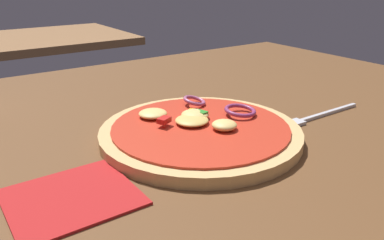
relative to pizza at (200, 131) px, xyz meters
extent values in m
cube|color=brown|center=(0.02, -0.01, -0.02)|extent=(1.18, 1.00, 0.03)
cylinder|color=tan|center=(0.00, 0.00, 0.00)|extent=(0.27, 0.27, 0.02)
cylinder|color=red|center=(0.00, 0.00, 0.01)|extent=(0.24, 0.24, 0.00)
ellipsoid|color=#EFCC72|center=(0.01, 0.03, 0.01)|extent=(0.04, 0.04, 0.01)
ellipsoid|color=#EFCC72|center=(-0.04, 0.06, 0.01)|extent=(0.04, 0.04, 0.01)
ellipsoid|color=#E5BC60|center=(-0.01, 0.01, 0.01)|extent=(0.05, 0.05, 0.01)
ellipsoid|color=#EFCC72|center=(0.02, -0.03, 0.01)|extent=(0.03, 0.03, 0.01)
torus|color=#B25984|center=(0.04, 0.07, 0.02)|extent=(0.05, 0.05, 0.01)
torus|color=#93386B|center=(0.07, 0.00, 0.02)|extent=(0.06, 0.06, 0.01)
cube|color=#2D8C28|center=(0.02, 0.02, 0.02)|extent=(0.01, 0.02, 0.01)
cube|color=orange|center=(0.02, 0.04, 0.01)|extent=(0.01, 0.01, 0.00)
cube|color=red|center=(-0.04, 0.02, 0.02)|extent=(0.02, 0.02, 0.01)
cube|color=silver|center=(0.22, -0.04, -0.01)|extent=(0.13, 0.01, 0.00)
cube|color=silver|center=(0.15, -0.04, -0.01)|extent=(0.02, 0.02, 0.00)
cube|color=silver|center=(0.12, -0.03, -0.01)|extent=(0.04, 0.00, 0.00)
cube|color=silver|center=(0.12, -0.04, -0.01)|extent=(0.04, 0.00, 0.00)
cube|color=silver|center=(0.12, -0.04, -0.01)|extent=(0.04, 0.00, 0.00)
cube|color=silver|center=(0.12, -0.05, -0.01)|extent=(0.04, 0.00, 0.00)
cube|color=#B21E1E|center=(-0.19, -0.05, -0.01)|extent=(0.12, 0.11, 0.00)
cube|color=brown|center=(0.02, 1.01, -0.02)|extent=(0.64, 0.45, 0.03)
camera|label=1|loc=(-0.28, -0.39, 0.20)|focal=36.35mm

